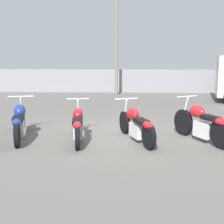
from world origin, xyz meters
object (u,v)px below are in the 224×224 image
Objects in this scene: motorcycle_slot_1 at (78,125)px; motorcycle_slot_3 at (202,124)px; motorcycle_slot_0 at (20,122)px; light_pole_left at (117,8)px; motorcycle_slot_2 at (136,125)px.

motorcycle_slot_3 is (2.97, 0.09, 0.04)m from motorcycle_slot_1.
motorcycle_slot_3 reaches higher than motorcycle_slot_0.
motorcycle_slot_1 is (1.48, -0.16, -0.03)m from motorcycle_slot_0.
motorcycle_slot_0 is 1.14× the size of motorcycle_slot_3.
motorcycle_slot_3 is at bearing -75.77° from light_pole_left.
motorcycle_slot_0 is 2.88m from motorcycle_slot_2.
light_pole_left is at bearing 62.70° from motorcycle_slot_0.
motorcycle_slot_3 is at bearing -6.09° from motorcycle_slot_1.
motorcycle_slot_2 is at bearing -4.49° from motorcycle_slot_1.
light_pole_left reaches higher than motorcycle_slot_0.
motorcycle_slot_2 is (0.78, -9.26, -4.08)m from light_pole_left.
light_pole_left is 10.36m from motorcycle_slot_3.
motorcycle_slot_0 is 1.48m from motorcycle_slot_1.
motorcycle_slot_1 is at bearing -93.84° from light_pole_left.
light_pole_left is 4.03× the size of motorcycle_slot_3.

